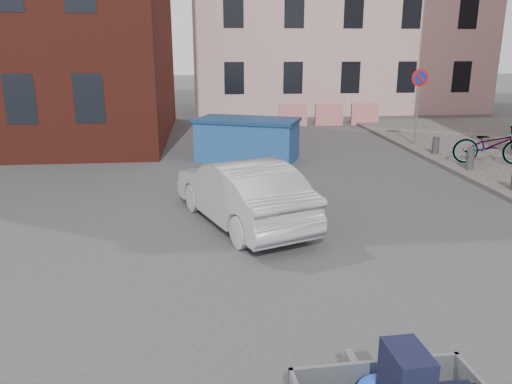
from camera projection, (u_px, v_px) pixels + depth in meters
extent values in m
plane|color=#38383A|center=(300.00, 261.00, 8.45)|extent=(120.00, 120.00, 0.00)
cylinder|color=gray|center=(417.00, 108.00, 17.71)|extent=(0.07, 0.07, 2.60)
cylinder|color=red|center=(420.00, 78.00, 17.40)|extent=(0.60, 0.03, 0.60)
cylinder|color=navy|center=(420.00, 78.00, 17.38)|extent=(0.44, 0.03, 0.44)
cylinder|color=#3A3A3D|center=(470.00, 160.00, 14.27)|extent=(0.22, 0.22, 0.55)
cylinder|color=#3A3A3D|center=(436.00, 145.00, 16.38)|extent=(0.22, 0.22, 0.55)
cube|color=red|center=(293.00, 115.00, 22.88)|extent=(1.30, 0.18, 1.00)
cube|color=red|center=(329.00, 115.00, 23.05)|extent=(1.30, 0.18, 1.00)
cube|color=red|center=(365.00, 114.00, 23.21)|extent=(1.30, 0.18, 1.00)
cube|color=slate|center=(375.00, 374.00, 4.51)|extent=(1.60, 0.12, 0.28)
cube|color=slate|center=(359.00, 372.00, 4.93)|extent=(0.11, 0.70, 0.06)
cube|color=#20539A|center=(247.00, 141.00, 15.93)|extent=(3.42, 2.58, 1.23)
cube|color=navy|center=(247.00, 120.00, 15.75)|extent=(3.56, 2.71, 0.10)
imported|color=#A6A8AE|center=(241.00, 192.00, 10.13)|extent=(2.81, 4.30, 1.34)
imported|color=black|center=(491.00, 145.00, 14.90)|extent=(2.28, 1.24, 1.14)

